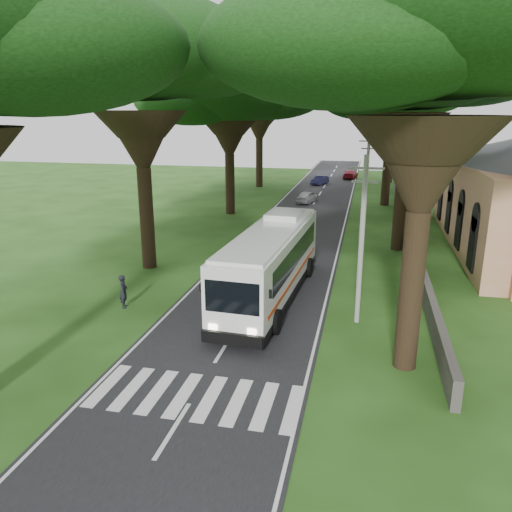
# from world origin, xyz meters

# --- Properties ---
(ground) EXTENTS (140.00, 140.00, 0.00)m
(ground) POSITION_xyz_m (0.00, 0.00, 0.00)
(ground) COLOR #204012
(ground) RESTS_ON ground
(road) EXTENTS (8.00, 120.00, 0.04)m
(road) POSITION_xyz_m (0.00, 25.00, 0.01)
(road) COLOR black
(road) RESTS_ON ground
(crosswalk) EXTENTS (8.00, 3.00, 0.01)m
(crosswalk) POSITION_xyz_m (0.00, -2.00, 0.00)
(crosswalk) COLOR silver
(crosswalk) RESTS_ON ground
(property_wall) EXTENTS (0.35, 50.00, 1.20)m
(property_wall) POSITION_xyz_m (9.00, 24.00, 0.60)
(property_wall) COLOR #383533
(property_wall) RESTS_ON ground
(pole_near) EXTENTS (1.60, 0.24, 8.00)m
(pole_near) POSITION_xyz_m (5.50, 6.00, 4.18)
(pole_near) COLOR gray
(pole_near) RESTS_ON ground
(pole_mid) EXTENTS (1.60, 0.24, 8.00)m
(pole_mid) POSITION_xyz_m (5.50, 26.00, 4.18)
(pole_mid) COLOR gray
(pole_mid) RESTS_ON ground
(pole_far) EXTENTS (1.60, 0.24, 8.00)m
(pole_far) POSITION_xyz_m (5.50, 46.00, 4.18)
(pole_far) COLOR gray
(pole_far) RESTS_ON ground
(tree_l_mida) EXTENTS (14.16, 14.16, 16.31)m
(tree_l_mida) POSITION_xyz_m (-8.00, 12.00, 13.13)
(tree_l_mida) COLOR black
(tree_l_mida) RESTS_ON ground
(tree_l_midb) EXTENTS (14.90, 14.90, 14.98)m
(tree_l_midb) POSITION_xyz_m (-7.50, 30.00, 11.70)
(tree_l_midb) COLOR black
(tree_l_midb) RESTS_ON ground
(tree_l_far) EXTENTS (15.61, 15.61, 15.99)m
(tree_l_far) POSITION_xyz_m (-8.50, 48.00, 12.57)
(tree_l_far) COLOR black
(tree_l_far) RESTS_ON ground
(tree_r_near) EXTENTS (13.65, 13.65, 15.91)m
(tree_r_near) POSITION_xyz_m (7.50, 2.00, 12.83)
(tree_r_near) COLOR black
(tree_r_near) RESTS_ON ground
(tree_r_mida) EXTENTS (15.27, 15.27, 16.24)m
(tree_r_mida) POSITION_xyz_m (8.00, 20.00, 12.88)
(tree_r_mida) COLOR black
(tree_r_mida) RESTS_ON ground
(tree_r_midb) EXTENTS (12.68, 12.68, 14.55)m
(tree_r_midb) POSITION_xyz_m (7.50, 38.00, 11.66)
(tree_r_midb) COLOR black
(tree_r_midb) RESTS_ON ground
(tree_r_far) EXTENTS (13.79, 13.79, 14.66)m
(tree_r_far) POSITION_xyz_m (8.50, 56.00, 11.58)
(tree_r_far) COLOR black
(tree_r_far) RESTS_ON ground
(coach_bus) EXTENTS (3.63, 13.17, 3.84)m
(coach_bus) POSITION_xyz_m (0.80, 8.26, 2.07)
(coach_bus) COLOR white
(coach_bus) RESTS_ON ground
(distant_car_a) EXTENTS (2.29, 4.02, 1.29)m
(distant_car_a) POSITION_xyz_m (-0.80, 37.33, 0.67)
(distant_car_a) COLOR #B5B4B9
(distant_car_a) RESTS_ON road
(distant_car_b) EXTENTS (2.35, 3.77, 1.17)m
(distant_car_b) POSITION_xyz_m (-0.80, 51.59, 0.62)
(distant_car_b) COLOR navy
(distant_car_b) RESTS_ON road
(distant_car_c) EXTENTS (2.20, 4.53, 1.27)m
(distant_car_c) POSITION_xyz_m (3.00, 58.72, 0.66)
(distant_car_c) COLOR maroon
(distant_car_c) RESTS_ON road
(pedestrian) EXTENTS (0.60, 0.74, 1.77)m
(pedestrian) POSITION_xyz_m (-6.35, 5.23, 0.89)
(pedestrian) COLOR black
(pedestrian) RESTS_ON ground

